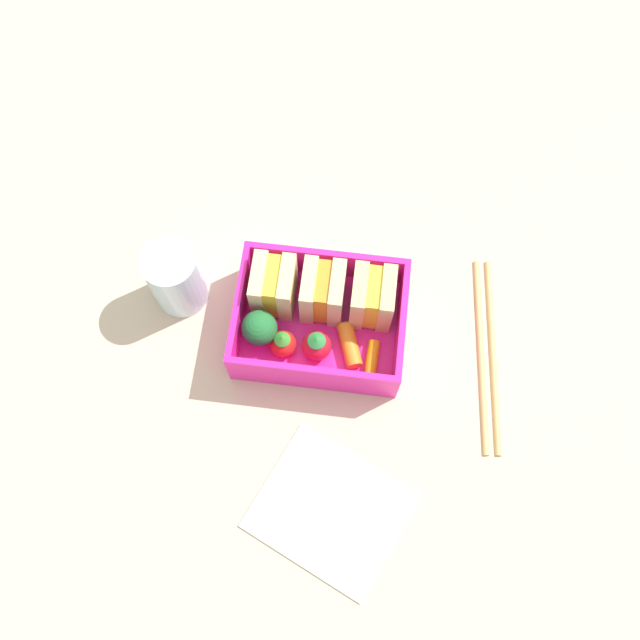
% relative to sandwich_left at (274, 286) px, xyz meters
% --- Properties ---
extents(ground_plane, '(1.20, 1.20, 0.02)m').
position_rel_sandwich_left_xyz_m(ground_plane, '(0.05, -0.02, -0.05)').
color(ground_plane, beige).
extents(bento_tray, '(0.16, 0.12, 0.01)m').
position_rel_sandwich_left_xyz_m(bento_tray, '(0.05, -0.02, -0.04)').
color(bento_tray, '#F22096').
rests_on(bento_tray, ground_plane).
extents(bento_rim, '(0.16, 0.12, 0.04)m').
position_rel_sandwich_left_xyz_m(bento_rim, '(0.05, -0.02, -0.01)').
color(bento_rim, '#F22096').
rests_on(bento_rim, bento_tray).
extents(sandwich_left, '(0.04, 0.05, 0.06)m').
position_rel_sandwich_left_xyz_m(sandwich_left, '(0.00, 0.00, 0.00)').
color(sandwich_left, beige).
rests_on(sandwich_left, bento_tray).
extents(sandwich_center_left, '(0.04, 0.05, 0.06)m').
position_rel_sandwich_left_xyz_m(sandwich_center_left, '(0.05, 0.00, 0.00)').
color(sandwich_center_left, beige).
rests_on(sandwich_center_left, bento_tray).
extents(sandwich_center, '(0.04, 0.05, 0.06)m').
position_rel_sandwich_left_xyz_m(sandwich_center, '(0.10, 0.00, 0.00)').
color(sandwich_center, '#E2C681').
rests_on(sandwich_center, bento_tray).
extents(broccoli_floret, '(0.03, 0.03, 0.05)m').
position_rel_sandwich_left_xyz_m(broccoli_floret, '(-0.01, -0.04, -0.00)').
color(broccoli_floret, '#85C05E').
rests_on(broccoli_floret, bento_tray).
extents(strawberry_far_left, '(0.03, 0.03, 0.03)m').
position_rel_sandwich_left_xyz_m(strawberry_far_left, '(0.02, -0.05, -0.02)').
color(strawberry_far_left, red).
rests_on(strawberry_far_left, bento_tray).
extents(strawberry_left, '(0.03, 0.03, 0.03)m').
position_rel_sandwich_left_xyz_m(strawberry_left, '(0.05, -0.05, -0.01)').
color(strawberry_left, red).
rests_on(strawberry_left, bento_tray).
extents(carrot_stick_left, '(0.03, 0.05, 0.02)m').
position_rel_sandwich_left_xyz_m(carrot_stick_left, '(0.08, -0.04, -0.02)').
color(carrot_stick_left, orange).
rests_on(carrot_stick_left, bento_tray).
extents(carrot_stick_far_left, '(0.01, 0.04, 0.01)m').
position_rel_sandwich_left_xyz_m(carrot_stick_far_left, '(0.10, -0.05, -0.02)').
color(carrot_stick_far_left, orange).
rests_on(carrot_stick_far_left, bento_tray).
extents(chopstick_pair, '(0.04, 0.20, 0.01)m').
position_rel_sandwich_left_xyz_m(chopstick_pair, '(0.21, -0.03, -0.04)').
color(chopstick_pair, tan).
rests_on(chopstick_pair, ground_plane).
extents(drinking_glass, '(0.05, 0.05, 0.08)m').
position_rel_sandwich_left_xyz_m(drinking_glass, '(-0.10, -0.00, -0.00)').
color(drinking_glass, silver).
rests_on(drinking_glass, ground_plane).
extents(folded_napkin, '(0.16, 0.15, 0.00)m').
position_rel_sandwich_left_xyz_m(folded_napkin, '(0.08, -0.20, -0.04)').
color(folded_napkin, silver).
rests_on(folded_napkin, ground_plane).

